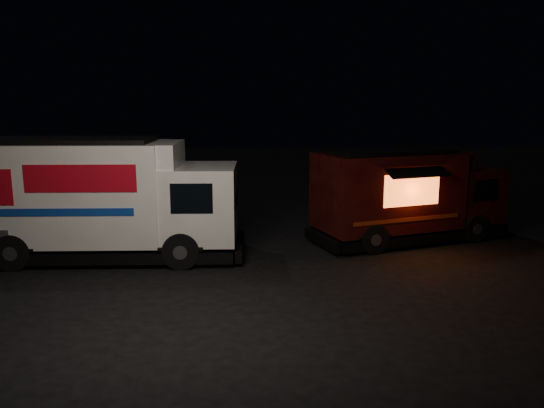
{
  "coord_description": "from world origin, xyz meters",
  "views": [
    {
      "loc": [
        0.98,
        -13.25,
        4.53
      ],
      "look_at": [
        1.5,
        2.0,
        1.56
      ],
      "focal_mm": 35.0,
      "sensor_mm": 36.0,
      "label": 1
    }
  ],
  "objects": [
    {
      "name": "white_truck",
      "position": [
        -3.23,
        1.98,
        1.75
      ],
      "size": [
        7.76,
        2.69,
        3.51
      ],
      "primitive_type": null,
      "rotation": [
        0.0,
        0.0,
        -0.01
      ],
      "color": "white",
      "rests_on": "ground"
    },
    {
      "name": "ground",
      "position": [
        0.0,
        0.0,
        0.0
      ],
      "size": [
        80.0,
        80.0,
        0.0
      ],
      "primitive_type": "plane",
      "color": "black",
      "rests_on": "ground"
    },
    {
      "name": "red_truck",
      "position": [
        6.06,
        3.7,
        1.51
      ],
      "size": [
        6.93,
        4.39,
        3.03
      ],
      "primitive_type": null,
      "rotation": [
        0.0,
        0.0,
        0.33
      ],
      "color": "#3B100A",
      "rests_on": "ground"
    }
  ]
}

